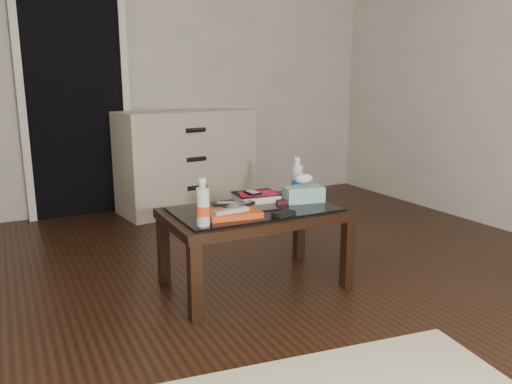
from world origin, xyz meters
TOP-DOWN VIEW (x-y plane):
  - ground at (0.00, 0.00)m, footprint 5.00×5.00m
  - doorway at (-0.40, 2.47)m, footprint 0.90×0.08m
  - coffee_table at (0.24, 0.38)m, footprint 1.00×0.60m
  - dresser at (0.48, 2.23)m, footprint 1.26×0.66m
  - magazines at (0.06, 0.29)m, footprint 0.30×0.24m
  - remote_silver at (0.03, 0.25)m, footprint 0.20×0.08m
  - remote_black_front at (0.12, 0.33)m, footprint 0.20×0.12m
  - remote_black_back at (0.09, 0.38)m, footprint 0.20×0.13m
  - textbook at (0.33, 0.53)m, footprint 0.26×0.22m
  - dvd_mailers at (0.32, 0.52)m, footprint 0.22×0.19m
  - ipod at (0.29, 0.50)m, footprint 0.07×0.11m
  - flip_phone at (0.44, 0.39)m, footprint 0.10×0.07m
  - wallet at (0.30, 0.17)m, footprint 0.14×0.10m
  - water_bottle_left at (-0.14, 0.19)m, footprint 0.08×0.08m
  - water_bottle_right at (0.62, 0.55)m, footprint 0.07×0.07m
  - tissue_box at (0.56, 0.38)m, footprint 0.25×0.16m

SIDE VIEW (x-z plane):
  - ground at x=0.00m, z-range 0.00..0.00m
  - coffee_table at x=0.24m, z-range 0.17..0.63m
  - dresser at x=0.48m, z-range 0.00..0.90m
  - wallet at x=0.30m, z-range 0.46..0.48m
  - flip_phone at x=0.44m, z-range 0.46..0.48m
  - magazines at x=0.06m, z-range 0.46..0.49m
  - textbook at x=0.33m, z-range 0.46..0.51m
  - remote_silver at x=0.03m, z-range 0.49..0.51m
  - remote_black_front at x=0.12m, z-range 0.49..0.51m
  - remote_black_back at x=0.09m, z-range 0.49..0.51m
  - tissue_box at x=0.56m, z-range 0.46..0.55m
  - dvd_mailers at x=0.32m, z-range 0.51..0.51m
  - ipod at x=0.29m, z-range 0.51..0.53m
  - water_bottle_left at x=-0.14m, z-range 0.46..0.70m
  - water_bottle_right at x=0.62m, z-range 0.46..0.70m
  - doorway at x=-0.40m, z-range -0.01..2.06m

